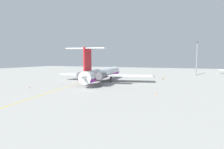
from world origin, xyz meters
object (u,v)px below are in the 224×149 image
at_px(ground_crew_near_nose, 163,78).
at_px(safety_cone_tail, 157,93).
at_px(main_jetliner, 103,73).
at_px(ground_crew_near_tail, 154,76).
at_px(light_mast, 197,57).
at_px(safety_cone_wingtip, 142,76).
at_px(safety_cone_nose, 29,87).

relative_size(ground_crew_near_nose, safety_cone_tail, 3.26).
distance_m(main_jetliner, ground_crew_near_tail, 31.38).
relative_size(ground_crew_near_tail, light_mast, 0.08).
distance_m(main_jetliner, ground_crew_near_nose, 30.02).
height_order(ground_crew_near_nose, safety_cone_tail, ground_crew_near_nose).
xyz_separation_m(safety_cone_wingtip, light_mast, (-21.98, 29.48, 11.55)).
bearing_deg(light_mast, safety_cone_wingtip, -53.30).
height_order(safety_cone_nose, light_mast, light_mast).
xyz_separation_m(main_jetliner, safety_cone_wingtip, (-29.11, 11.35, -3.60)).
xyz_separation_m(main_jetliner, ground_crew_near_tail, (-24.97, 18.80, -2.80)).
distance_m(safety_cone_wingtip, light_mast, 38.55).
height_order(ground_crew_near_nose, ground_crew_near_tail, ground_crew_near_nose).
distance_m(ground_crew_near_nose, safety_cone_nose, 59.40).
relative_size(ground_crew_near_nose, light_mast, 0.08).
distance_m(ground_crew_near_nose, safety_cone_tail, 37.44).
distance_m(safety_cone_wingtip, safety_cone_tail, 51.22).
bearing_deg(main_jetliner, safety_cone_nose, 139.66).
relative_size(safety_cone_nose, light_mast, 0.03).
height_order(safety_cone_wingtip, safety_cone_tail, same).
relative_size(ground_crew_near_nose, safety_cone_nose, 3.26).
bearing_deg(safety_cone_nose, safety_cone_tail, 97.34).
distance_m(ground_crew_near_tail, safety_cone_tail, 45.45).
height_order(main_jetliner, light_mast, light_mast).
distance_m(safety_cone_nose, safety_cone_tail, 43.64).
distance_m(safety_cone_tail, light_mast, 73.27).
distance_m(ground_crew_near_nose, light_mast, 38.94).
height_order(safety_cone_nose, safety_cone_tail, same).
relative_size(ground_crew_near_tail, safety_cone_tail, 3.08).
distance_m(safety_cone_nose, light_mast, 96.48).
height_order(ground_crew_near_tail, safety_cone_tail, ground_crew_near_tail).
height_order(ground_crew_near_tail, safety_cone_nose, ground_crew_near_tail).
xyz_separation_m(main_jetliner, light_mast, (-51.09, 40.84, 7.95)).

